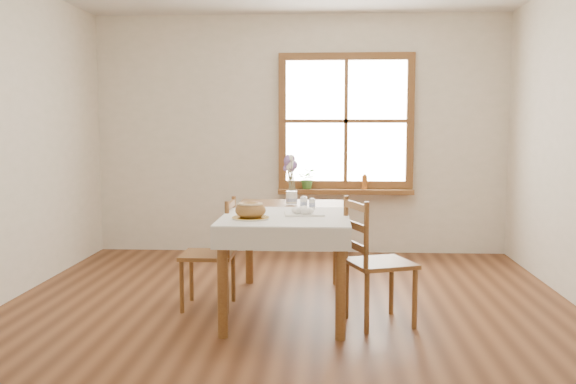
% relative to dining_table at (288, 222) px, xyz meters
% --- Properties ---
extents(ground, '(5.00, 5.00, 0.00)m').
position_rel_dining_table_xyz_m(ground, '(0.00, -0.30, -0.66)').
color(ground, brown).
rests_on(ground, ground).
extents(room_walls, '(4.60, 5.10, 2.65)m').
position_rel_dining_table_xyz_m(room_walls, '(0.00, -0.30, 1.04)').
color(room_walls, white).
rests_on(room_walls, ground).
extents(window, '(1.46, 0.08, 1.46)m').
position_rel_dining_table_xyz_m(window, '(0.50, 2.17, 0.79)').
color(window, brown).
rests_on(window, ground).
extents(window_sill, '(1.46, 0.20, 0.05)m').
position_rel_dining_table_xyz_m(window_sill, '(0.50, 2.10, 0.03)').
color(window_sill, brown).
rests_on(window_sill, ground).
extents(dining_table, '(0.90, 1.60, 0.75)m').
position_rel_dining_table_xyz_m(dining_table, '(0.00, 0.00, 0.00)').
color(dining_table, brown).
rests_on(dining_table, ground).
extents(table_linen, '(0.91, 0.99, 0.01)m').
position_rel_dining_table_xyz_m(table_linen, '(0.00, -0.30, 0.09)').
color(table_linen, white).
rests_on(table_linen, dining_table).
extents(chair_left, '(0.42, 0.40, 0.85)m').
position_rel_dining_table_xyz_m(chair_left, '(-0.62, -0.03, -0.24)').
color(chair_left, brown).
rests_on(chair_left, ground).
extents(chair_right, '(0.56, 0.55, 0.90)m').
position_rel_dining_table_xyz_m(chair_right, '(0.68, -0.37, -0.21)').
color(chair_right, brown).
rests_on(chair_right, ground).
extents(bread_plate, '(0.31, 0.31, 0.01)m').
position_rel_dining_table_xyz_m(bread_plate, '(-0.23, -0.48, 0.10)').
color(bread_plate, white).
rests_on(bread_plate, table_linen).
extents(bread_loaf, '(0.21, 0.21, 0.12)m').
position_rel_dining_table_xyz_m(bread_loaf, '(-0.23, -0.48, 0.17)').
color(bread_loaf, '#A27839').
rests_on(bread_loaf, bread_plate).
extents(egg_napkin, '(0.30, 0.26, 0.01)m').
position_rel_dining_table_xyz_m(egg_napkin, '(0.13, -0.23, 0.10)').
color(egg_napkin, white).
rests_on(egg_napkin, table_linen).
extents(eggs, '(0.23, 0.22, 0.05)m').
position_rel_dining_table_xyz_m(eggs, '(0.13, -0.23, 0.13)').
color(eggs, white).
rests_on(eggs, egg_napkin).
extents(salt_shaker, '(0.07, 0.07, 0.10)m').
position_rel_dining_table_xyz_m(salt_shaker, '(0.12, 0.07, 0.15)').
color(salt_shaker, white).
rests_on(salt_shaker, table_linen).
extents(pepper_shaker, '(0.06, 0.06, 0.09)m').
position_rel_dining_table_xyz_m(pepper_shaker, '(0.18, 0.03, 0.14)').
color(pepper_shaker, white).
rests_on(pepper_shaker, table_linen).
extents(flower_vase, '(0.11, 0.11, 0.10)m').
position_rel_dining_table_xyz_m(flower_vase, '(0.00, 0.42, 0.14)').
color(flower_vase, white).
rests_on(flower_vase, dining_table).
extents(lavender_bouquet, '(0.17, 0.17, 0.31)m').
position_rel_dining_table_xyz_m(lavender_bouquet, '(0.00, 0.42, 0.34)').
color(lavender_bouquet, '#7A599E').
rests_on(lavender_bouquet, flower_vase).
extents(potted_plant, '(0.24, 0.26, 0.17)m').
position_rel_dining_table_xyz_m(potted_plant, '(0.09, 2.10, 0.14)').
color(potted_plant, '#3D732E').
rests_on(potted_plant, window_sill).
extents(amber_bottle, '(0.06, 0.06, 0.17)m').
position_rel_dining_table_xyz_m(amber_bottle, '(0.71, 2.10, 0.13)').
color(amber_bottle, '#A65B1E').
rests_on(amber_bottle, window_sill).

